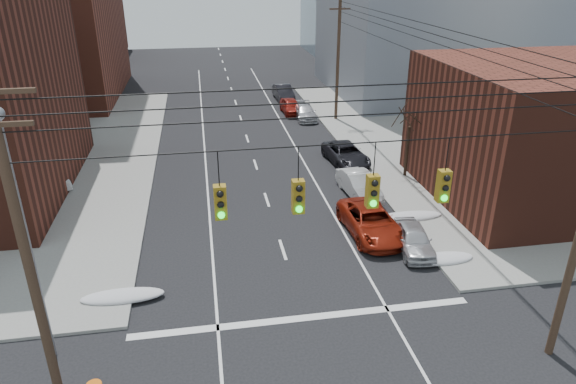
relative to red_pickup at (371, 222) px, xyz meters
name	(u,v)px	position (x,y,z in m)	size (l,w,h in m)	color
sidewalk_ne	(569,132)	(22.16, 14.19, -0.66)	(40.00, 40.00, 0.15)	gray
building_brick_far	(39,16)	(-30.84, 61.19, 5.27)	(22.00, 18.00, 12.00)	#4F2217
building_storefront	(570,131)	(13.16, 3.19, 3.27)	(16.00, 12.00, 8.00)	#4F2217
utility_pole_left	(27,260)	(-13.34, -9.81, 5.05)	(2.20, 0.28, 11.00)	#473323
utility_pole_far	(338,55)	(3.66, 21.19, 5.05)	(2.20, 0.28, 11.00)	#473323
traffic_signals	(336,192)	(-4.75, -9.84, 6.43)	(17.00, 0.42, 2.02)	black
street_light	(23,221)	(-14.34, -6.81, 4.81)	(0.44, 0.44, 9.32)	gray
bare_tree	(408,144)	(4.74, 7.19, 1.59)	(2.09, 2.20, 4.93)	black
snow_nw	(123,296)	(-12.24, -3.81, -0.52)	(3.50, 1.08, 0.42)	silver
snow_ne	(443,259)	(2.56, -3.31, -0.52)	(3.00, 1.08, 0.42)	silver
snow_east_far	(408,217)	(2.56, 1.19, -0.52)	(4.00, 1.08, 0.42)	silver
red_pickup	(371,222)	(0.00, 0.00, 0.00)	(2.44, 5.28, 1.47)	maroon
parked_car_a	(413,239)	(1.56, -1.95, -0.08)	(1.54, 3.82, 1.30)	silver
parked_car_b	(359,185)	(0.82, 4.86, -0.01)	(1.52, 4.37, 1.44)	silver
parked_car_c	(346,154)	(1.56, 10.38, -0.04)	(2.30, 4.98, 1.38)	black
parked_car_d	(305,112)	(0.98, 22.03, -0.10)	(1.78, 4.39, 1.27)	#B4B3B9
parked_car_e	(291,106)	(0.01, 24.05, -0.03)	(1.65, 4.11, 1.40)	maroon
parked_car_f	(283,93)	(0.18, 29.47, 0.02)	(1.60, 4.60, 1.52)	black
lot_car_a	(35,185)	(-18.66, 7.95, 0.08)	(1.40, 4.02, 1.32)	silver
lot_car_b	(35,160)	(-19.83, 12.58, 0.10)	(2.27, 4.93, 1.37)	#A2A2A6
lot_car_c	(12,162)	(-21.11, 12.01, 0.20)	(2.21, 5.43, 1.58)	black
lot_car_d	(10,157)	(-21.66, 13.24, 0.13)	(1.68, 4.19, 1.43)	#A3A3A7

